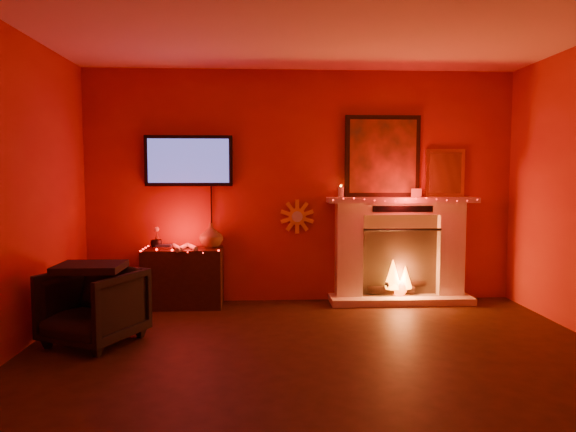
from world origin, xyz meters
name	(u,v)px	position (x,y,z in m)	size (l,w,h in m)	color
room	(329,195)	(0.00, 0.00, 1.35)	(5.00, 5.00, 5.00)	black
fireplace	(399,240)	(1.14, 2.39, 0.72)	(1.72, 0.40, 2.18)	beige
tv	(189,161)	(-1.30, 2.45, 1.65)	(1.00, 0.07, 1.24)	black
sunburst_clock	(297,217)	(-0.05, 2.48, 1.00)	(0.40, 0.03, 0.40)	#F9A533
console_table	(185,273)	(-1.34, 2.26, 0.38)	(0.88, 0.53, 0.94)	black
armchair	(93,306)	(-1.95, 1.01, 0.33)	(0.71, 0.73, 0.66)	black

